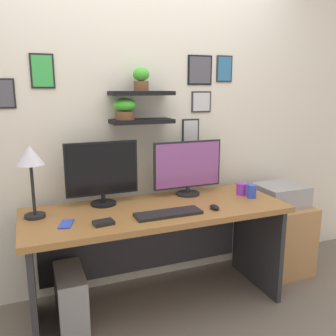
{
  "coord_description": "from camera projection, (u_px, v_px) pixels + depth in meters",
  "views": [
    {
      "loc": [
        -0.81,
        -2.22,
        1.56
      ],
      "look_at": [
        0.1,
        0.05,
        1.01
      ],
      "focal_mm": 38.57,
      "sensor_mm": 36.0,
      "label": 1
    }
  ],
  "objects": [
    {
      "name": "printer",
      "position": [
        281.0,
        195.0,
        3.04
      ],
      "size": [
        0.38,
        0.34,
        0.17
      ],
      "primitive_type": "cube",
      "color": "#9E9EA3",
      "rests_on": "drawer_cabinet"
    },
    {
      "name": "computer_tower_left",
      "position": [
        71.0,
        299.0,
        2.38
      ],
      "size": [
        0.18,
        0.4,
        0.39
      ],
      "primitive_type": "cube",
      "color": "#99999E",
      "rests_on": "ground"
    },
    {
      "name": "ground_plane",
      "position": [
        158.0,
        305.0,
        2.65
      ],
      "size": [
        8.0,
        8.0,
        0.0
      ],
      "primitive_type": "plane",
      "color": "#70665B"
    },
    {
      "name": "keyboard",
      "position": [
        168.0,
        213.0,
        2.34
      ],
      "size": [
        0.44,
        0.14,
        0.02
      ],
      "primitive_type": "cube",
      "color": "black",
      "rests_on": "desk"
    },
    {
      "name": "coffee_mug",
      "position": [
        241.0,
        189.0,
        2.78
      ],
      "size": [
        0.08,
        0.08,
        0.09
      ],
      "primitive_type": "cylinder",
      "color": "purple",
      "rests_on": "desk"
    },
    {
      "name": "cell_phone",
      "position": [
        66.0,
        224.0,
        2.17
      ],
      "size": [
        0.11,
        0.15,
        0.01
      ],
      "primitive_type": "cube",
      "rotation": [
        0.0,
        0.0,
        -0.32
      ],
      "color": "blue",
      "rests_on": "desk"
    },
    {
      "name": "drawer_cabinet",
      "position": [
        278.0,
        237.0,
        3.12
      ],
      "size": [
        0.44,
        0.5,
        0.59
      ],
      "primitive_type": "cube",
      "color": "tan",
      "rests_on": "ground"
    },
    {
      "name": "scissors_tray",
      "position": [
        104.0,
        223.0,
        2.18
      ],
      "size": [
        0.13,
        0.1,
        0.02
      ],
      "primitive_type": "cube",
      "rotation": [
        0.0,
        0.0,
        0.13
      ],
      "color": "black",
      "rests_on": "desk"
    },
    {
      "name": "computer_mouse",
      "position": [
        215.0,
        207.0,
        2.45
      ],
      "size": [
        0.06,
        0.09,
        0.03
      ],
      "primitive_type": "ellipsoid",
      "color": "black",
      "rests_on": "desk"
    },
    {
      "name": "monitor_left",
      "position": [
        102.0,
        172.0,
        2.51
      ],
      "size": [
        0.51,
        0.18,
        0.45
      ],
      "color": "black",
      "rests_on": "desk"
    },
    {
      "name": "back_wall_assembly",
      "position": [
        137.0,
        115.0,
        2.75
      ],
      "size": [
        4.4,
        0.24,
        2.7
      ],
      "color": "silver",
      "rests_on": "ground"
    },
    {
      "name": "pen_cup",
      "position": [
        252.0,
        191.0,
        2.71
      ],
      "size": [
        0.07,
        0.07,
        0.1
      ],
      "primitive_type": "cylinder",
      "color": "blue",
      "rests_on": "desk"
    },
    {
      "name": "desk_lamp",
      "position": [
        31.0,
        162.0,
        2.22
      ],
      "size": [
        0.17,
        0.17,
        0.46
      ],
      "color": "black",
      "rests_on": "desk"
    },
    {
      "name": "desk",
      "position": [
        155.0,
        232.0,
        2.58
      ],
      "size": [
        1.8,
        0.68,
        0.75
      ],
      "color": "#9E6B38",
      "rests_on": "ground"
    },
    {
      "name": "monitor_right",
      "position": [
        188.0,
        167.0,
        2.75
      ],
      "size": [
        0.55,
        0.18,
        0.42
      ],
      "color": "black",
      "rests_on": "desk"
    }
  ]
}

